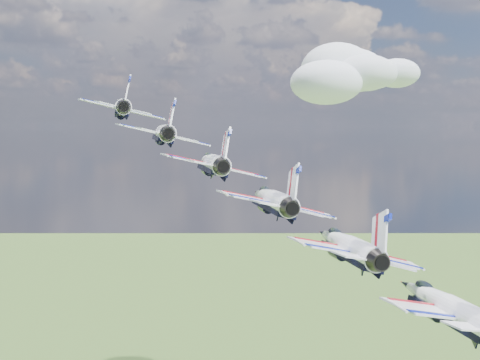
% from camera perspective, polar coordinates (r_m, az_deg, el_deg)
% --- Properties ---
extents(cloud_far, '(56.12, 44.10, 22.05)m').
position_cam_1_polar(cloud_far, '(313.84, 10.13, 8.59)').
color(cloud_far, white).
extents(jet_0, '(18.16, 21.05, 7.88)m').
position_cam_1_polar(jet_0, '(100.42, -9.99, 6.05)').
color(jet_0, white).
extents(jet_1, '(18.16, 21.05, 7.88)m').
position_cam_1_polar(jet_1, '(90.81, -6.59, 4.01)').
color(jet_1, white).
extents(jet_2, '(18.16, 21.05, 7.88)m').
position_cam_1_polar(jet_2, '(81.74, -2.43, 1.48)').
color(jet_2, white).
extents(jet_3, '(18.16, 21.05, 7.88)m').
position_cam_1_polar(jet_3, '(73.39, 2.71, -1.65)').
color(jet_3, silver).
extents(jet_4, '(18.16, 21.05, 7.88)m').
position_cam_1_polar(jet_4, '(66.06, 9.09, -5.52)').
color(jet_4, white).
extents(jet_5, '(18.16, 21.05, 7.88)m').
position_cam_1_polar(jet_5, '(60.10, 17.02, -10.15)').
color(jet_5, white).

